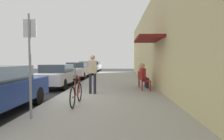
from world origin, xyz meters
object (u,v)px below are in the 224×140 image
Objects in this scene: bicycle_0 at (76,94)px; seated_patron_2 at (142,74)px; parked_car_1 at (57,75)px; parked_car_4 at (94,66)px; parking_meter at (75,75)px; street_sign at (30,58)px; cafe_chair_0 at (145,80)px; parked_car_2 at (77,70)px; cafe_chair_1 at (143,79)px; cafe_chair_2 at (141,77)px; seated_patron_1 at (144,75)px; parked_car_3 at (87,68)px; pedestrian_standing at (93,71)px.

seated_patron_2 is at bearing 59.80° from bicycle_0.
parked_car_4 reaches higher than parked_car_1.
parking_meter reaches higher than parked_car_4.
seated_patron_2 is (3.47, 6.27, -0.82)m from street_sign.
street_sign is at bearing -125.93° from cafe_chair_0.
parked_car_2 is 9.06m from cafe_chair_0.
cafe_chair_2 is at bearing 90.01° from cafe_chair_1.
cafe_chair_0 is 1.57m from seated_patron_2.
seated_patron_1 is at bearing -12.86° from parked_car_1.
cafe_chair_2 is (3.37, 1.60, -0.26)m from parking_meter.
cafe_chair_2 is (4.92, -0.42, -0.08)m from parked_car_1.
seated_patron_2 is (0.06, 1.56, 0.19)m from cafe_chair_0.
pedestrian_standing is at bearing -79.65° from parked_car_3.
cafe_chair_2 is at bearing 89.92° from cafe_chair_0.
pedestrian_standing reaches higher than parked_car_3.
cafe_chair_2 is at bearing 60.42° from bicycle_0.
cafe_chair_1 is at bearing -94.67° from seated_patron_2.
bicycle_0 is at bearing -119.58° from cafe_chair_2.
parked_car_3 is 12.39m from seated_patron_2.
parked_car_3 reaches higher than parked_car_1.
cafe_chair_0 and cafe_chair_2 have the same top height.
street_sign is 6.60m from cafe_chair_1.
parked_car_1 is 5.31m from cafe_chair_0.
seated_patron_1 is at bearing -67.57° from parked_car_3.
cafe_chair_1 is (0.00, 0.85, 0.00)m from cafe_chair_0.
parked_car_1 is 1.00× the size of parked_car_4.
parked_car_3 is at bearing 100.35° from pedestrian_standing.
parked_car_4 is at bearing 94.66° from parking_meter.
parked_car_3 is 17.71m from street_sign.
pedestrian_standing is at bearing 74.77° from street_sign.
seated_patron_1 is (4.97, -12.05, 0.06)m from parked_car_3.
parked_car_1 is at bearing -90.00° from parked_car_2.
street_sign is at bearing -121.57° from cafe_chair_1.
parked_car_4 is at bearing 105.91° from seated_patron_2.
cafe_chair_0 is at bearing -57.17° from parked_car_2.
bicycle_0 is (2.28, -10.68, -0.26)m from parked_car_2.
bicycle_0 is (0.73, -3.04, -0.41)m from parking_meter.
seated_patron_1 is at bearing 58.07° from street_sign.
bicycle_0 is at bearing -84.10° from parked_car_4.
cafe_chair_1 is (4.92, -18.16, -0.11)m from parked_car_4.
bicycle_0 is at bearing -96.63° from pedestrian_standing.
parking_meter is 1.52× the size of cafe_chair_0.
parked_car_1 is at bearing 166.83° from cafe_chair_1.
pedestrian_standing reaches higher than parked_car_2.
parked_car_4 is at bearing 105.15° from cafe_chair_1.
seated_patron_2 is (4.97, -11.35, 0.06)m from parked_car_3.
cafe_chair_0 is 0.67× the size of seated_patron_2.
parked_car_2 is 5.06× the size of cafe_chair_0.
cafe_chair_2 is 0.67× the size of seated_patron_2.
street_sign reaches higher than pedestrian_standing.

